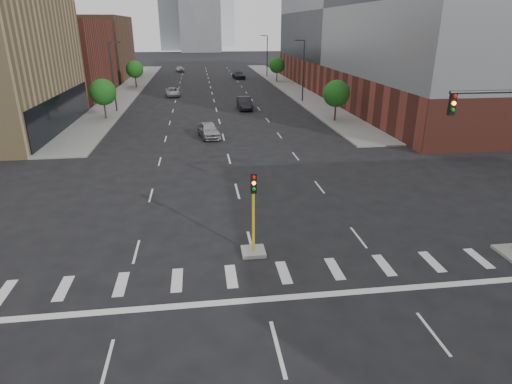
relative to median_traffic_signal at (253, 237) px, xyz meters
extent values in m
cube|color=gray|center=(-15.00, 65.03, -0.90)|extent=(5.00, 92.00, 0.15)
cube|color=gray|center=(15.00, 65.03, -0.90)|extent=(5.00, 92.00, 0.15)
cube|color=brown|center=(-27.50, 57.03, 5.03)|extent=(20.00, 22.00, 12.00)
cube|color=brown|center=(-27.50, 83.03, 5.53)|extent=(20.00, 24.00, 13.00)
cube|color=brown|center=(29.50, 51.03, 1.53)|extent=(24.00, 70.00, 5.00)
cube|color=slate|center=(29.50, 51.03, 12.53)|extent=(24.00, 70.00, 17.00)
cube|color=slate|center=(0.00, 191.03, 21.03)|extent=(18.00, 18.00, 44.00)
cube|color=#999993|center=(0.00, 0.03, -0.87)|extent=(1.20, 1.20, 0.20)
cylinder|color=gold|center=(0.00, 0.03, 0.83)|extent=(0.14, 0.14, 3.20)
cube|color=black|center=(0.00, -0.15, 2.93)|extent=(0.28, 0.18, 1.00)
sphere|color=red|center=(0.00, -0.25, 3.28)|extent=(0.18, 0.18, 0.18)
sphere|color=orange|center=(0.00, -0.25, 2.98)|extent=(0.18, 0.18, 0.18)
sphere|color=#0C7F19|center=(0.00, -0.25, 2.68)|extent=(0.18, 0.18, 0.18)
cylinder|color=#2D2D30|center=(11.00, -1.47, 7.23)|extent=(5.00, 0.16, 0.16)
cube|color=black|center=(8.70, -1.47, 6.73)|extent=(0.28, 0.18, 1.00)
sphere|color=red|center=(8.70, -1.59, 7.08)|extent=(0.18, 0.18, 0.18)
sphere|color=orange|center=(8.70, -1.59, 6.78)|extent=(0.18, 0.18, 0.18)
sphere|color=#0C7F19|center=(8.70, -1.59, 6.48)|extent=(0.18, 0.18, 0.18)
cylinder|color=#2D2D30|center=(13.50, 46.03, 3.53)|extent=(0.20, 0.20, 9.00)
cube|color=#2D2D30|center=(12.70, 46.03, 8.03)|extent=(1.40, 0.22, 0.15)
cylinder|color=#2D2D30|center=(13.50, 81.03, 3.53)|extent=(0.20, 0.20, 9.00)
cube|color=#2D2D30|center=(12.70, 81.03, 8.03)|extent=(1.40, 0.22, 0.15)
cylinder|color=#2D2D30|center=(-13.50, 41.03, 3.53)|extent=(0.20, 0.20, 9.00)
cube|color=#2D2D30|center=(-12.70, 41.03, 8.03)|extent=(1.40, 0.22, 0.15)
cylinder|color=#382619|center=(-14.00, 36.03, 0.05)|extent=(0.20, 0.20, 1.75)
sphere|color=#175115|center=(-14.00, 36.03, 2.43)|extent=(3.20, 3.20, 3.20)
cylinder|color=#382619|center=(-14.00, 66.03, 0.05)|extent=(0.20, 0.20, 1.75)
sphere|color=#175115|center=(-14.00, 66.03, 2.43)|extent=(3.20, 3.20, 3.20)
cylinder|color=#382619|center=(14.00, 31.03, 0.05)|extent=(0.20, 0.20, 1.75)
sphere|color=#175115|center=(14.00, 31.03, 2.43)|extent=(3.20, 3.20, 3.20)
cylinder|color=#382619|center=(14.00, 71.03, 0.05)|extent=(0.20, 0.20, 1.75)
sphere|color=#175115|center=(14.00, 71.03, 2.43)|extent=(3.20, 3.20, 3.20)
imported|color=#A3A3A7|center=(-1.50, 25.11, -0.18)|extent=(2.62, 4.91, 1.59)
imported|color=black|center=(3.97, 40.89, -0.12)|extent=(1.86, 5.18, 1.70)
imported|color=silver|center=(-6.66, 54.57, -0.30)|extent=(2.71, 5.05, 1.35)
imported|color=#222228|center=(6.72, 78.62, -0.18)|extent=(2.81, 5.70, 1.59)
imported|color=#9C9CA0|center=(-6.77, 96.12, -0.25)|extent=(2.31, 4.42, 1.44)
camera|label=1|loc=(-2.42, -19.16, 9.93)|focal=30.00mm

